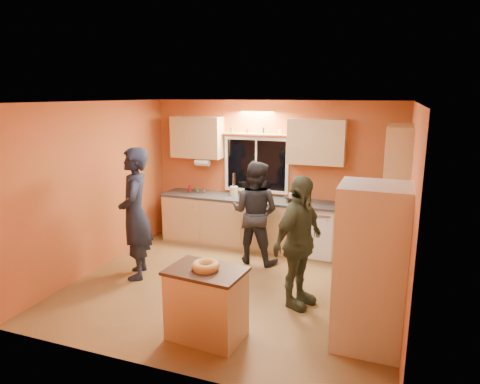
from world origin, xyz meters
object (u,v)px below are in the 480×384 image
at_px(island, 206,303).
at_px(person_center, 255,212).
at_px(refrigerator, 370,267).
at_px(person_left, 135,214).
at_px(person_right, 299,242).

relative_size(island, person_center, 0.54).
height_order(refrigerator, island, refrigerator).
bearing_deg(person_left, person_right, 60.95).
bearing_deg(person_right, refrigerator, -103.76).
relative_size(person_left, person_center, 1.17).
bearing_deg(person_center, person_right, 133.68).
bearing_deg(person_center, island, 99.92).
bearing_deg(person_left, island, 27.76).
bearing_deg(refrigerator, person_center, 135.90).
xyz_separation_m(person_left, person_center, (1.48, 1.16, -0.14)).
height_order(refrigerator, person_left, person_left).
height_order(refrigerator, person_center, refrigerator).
bearing_deg(island, person_center, 100.12).
bearing_deg(island, refrigerator, 21.45).
relative_size(person_left, person_right, 1.13).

